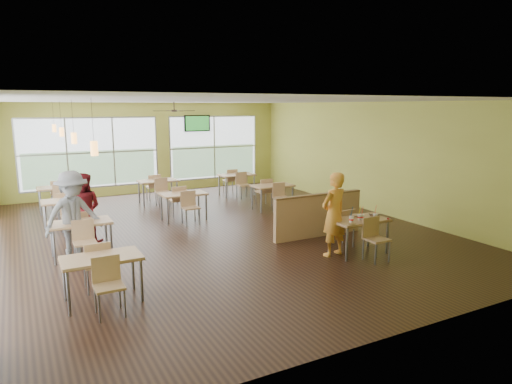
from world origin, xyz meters
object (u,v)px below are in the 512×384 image
main_table (359,224)px  half_wall_divider (318,215)px  food_basket (374,214)px  man_plaid (334,214)px

main_table → half_wall_divider: bearing=90.0°
main_table → food_basket: size_ratio=6.39×
main_table → food_basket: 0.50m
main_table → food_basket: main_table is taller
man_plaid → half_wall_divider: bearing=-124.7°
man_plaid → food_basket: bearing=163.6°
half_wall_divider → food_basket: bearing=-71.2°
man_plaid → food_basket: size_ratio=7.39×
half_wall_divider → man_plaid: size_ratio=1.36×
main_table → man_plaid: 0.62m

